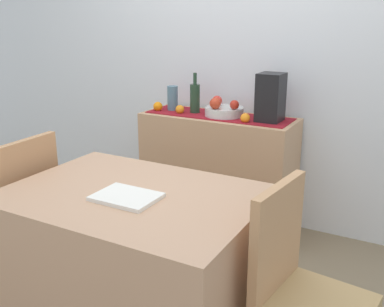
{
  "coord_description": "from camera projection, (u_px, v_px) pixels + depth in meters",
  "views": [
    {
      "loc": [
        1.23,
        -1.9,
        1.51
      ],
      "look_at": [
        -0.03,
        0.39,
        0.71
      ],
      "focal_mm": 41.77,
      "sensor_mm": 36.0,
      "label": 1
    }
  ],
  "objects": [
    {
      "name": "orange_loose_near_bowl",
      "position": [
        158.0,
        106.0,
        3.33
      ],
      "size": [
        0.07,
        0.07,
        0.07
      ],
      "primitive_type": "sphere",
      "color": "orange",
      "rests_on": "sideboard_console"
    },
    {
      "name": "room_wall_rear",
      "position": [
        248.0,
        40.0,
        3.19
      ],
      "size": [
        6.4,
        0.06,
        2.7
      ],
      "primitive_type": "cube",
      "color": "silver",
      "rests_on": "ground"
    },
    {
      "name": "open_book",
      "position": [
        127.0,
        197.0,
        1.97
      ],
      "size": [
        0.28,
        0.21,
        0.02
      ],
      "primitive_type": "cube",
      "rotation": [
        0.0,
        0.0,
        0.0
      ],
      "color": "white",
      "rests_on": "dining_table"
    },
    {
      "name": "apple_left",
      "position": [
        234.0,
        105.0,
        3.06
      ],
      "size": [
        0.06,
        0.06,
        0.06
      ],
      "primitive_type": "sphere",
      "color": "#B2291B",
      "rests_on": "fruit_bowl"
    },
    {
      "name": "orange_loose_end",
      "position": [
        245.0,
        118.0,
        2.96
      ],
      "size": [
        0.06,
        0.06,
        0.06
      ],
      "primitive_type": "sphere",
      "color": "orange",
      "rests_on": "sideboard_console"
    },
    {
      "name": "apple_upper",
      "position": [
        215.0,
        103.0,
        3.07
      ],
      "size": [
        0.08,
        0.08,
        0.08
      ],
      "primitive_type": "sphere",
      "color": "#BE3820",
      "rests_on": "fruit_bowl"
    },
    {
      "name": "sideboard_console",
      "position": [
        217.0,
        171.0,
        3.3
      ],
      "size": [
        1.11,
        0.42,
        0.83
      ],
      "primitive_type": "cube",
      "color": "tan",
      "rests_on": "ground"
    },
    {
      "name": "apple_rear",
      "position": [
        217.0,
        101.0,
        3.18
      ],
      "size": [
        0.07,
        0.07,
        0.07
      ],
      "primitive_type": "sphere",
      "color": "red",
      "rests_on": "fruit_bowl"
    },
    {
      "name": "orange_loose_far",
      "position": [
        180.0,
        109.0,
        3.23
      ],
      "size": [
        0.06,
        0.06,
        0.06
      ],
      "primitive_type": "sphere",
      "color": "orange",
      "rests_on": "sideboard_console"
    },
    {
      "name": "ground_plane",
      "position": [
        164.0,
        289.0,
        2.6
      ],
      "size": [
        6.4,
        6.4,
        0.02
      ],
      "primitive_type": "cube",
      "color": "#796952",
      "rests_on": "ground"
    },
    {
      "name": "fruit_bowl",
      "position": [
        224.0,
        112.0,
        3.14
      ],
      "size": [
        0.27,
        0.27,
        0.06
      ],
      "primitive_type": "cylinder",
      "color": "silver",
      "rests_on": "table_runner"
    },
    {
      "name": "coffee_maker",
      "position": [
        271.0,
        98.0,
        2.95
      ],
      "size": [
        0.16,
        0.18,
        0.32
      ],
      "primitive_type": "cube",
      "color": "black",
      "rests_on": "sideboard_console"
    },
    {
      "name": "table_runner",
      "position": [
        218.0,
        115.0,
        3.17
      ],
      "size": [
        1.04,
        0.32,
        0.01
      ],
      "primitive_type": "cube",
      "color": "maroon",
      "rests_on": "sideboard_console"
    },
    {
      "name": "dining_table",
      "position": [
        135.0,
        264.0,
        2.15
      ],
      "size": [
        1.17,
        0.84,
        0.74
      ],
      "primitive_type": "cube",
      "color": "tan",
      "rests_on": "ground"
    },
    {
      "name": "chair_near_window",
      "position": [
        16.0,
        242.0,
        2.57
      ],
      "size": [
        0.41,
        0.41,
        0.9
      ],
      "color": "tan",
      "rests_on": "ground"
    },
    {
      "name": "wine_bottle",
      "position": [
        195.0,
        98.0,
        3.23
      ],
      "size": [
        0.07,
        0.07,
        0.29
      ],
      "color": "#213A27",
      "rests_on": "sideboard_console"
    },
    {
      "name": "ceramic_vase",
      "position": [
        173.0,
        98.0,
        3.32
      ],
      "size": [
        0.08,
        0.08,
        0.19
      ],
      "primitive_type": "cylinder",
      "color": "slate",
      "rests_on": "sideboard_console"
    }
  ]
}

